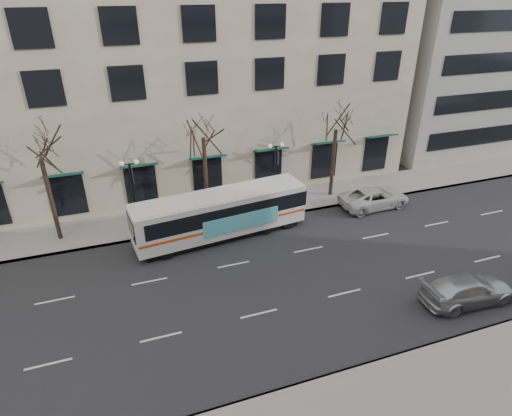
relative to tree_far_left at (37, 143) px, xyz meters
name	(u,v)px	position (x,y,z in m)	size (l,w,h in m)	color
ground	(245,287)	(10.00, -8.80, -6.70)	(160.00, 160.00, 0.00)	black
sidewalk_far	(271,203)	(15.00, 0.20, -6.62)	(80.00, 4.00, 0.15)	gray
building_hotel	(142,25)	(8.00, 12.20, 5.30)	(40.00, 20.00, 24.00)	tan
tree_far_left	(37,143)	(0.00, 0.00, 0.00)	(3.60, 3.60, 8.34)	black
tree_far_mid	(203,124)	(10.00, 0.00, 0.21)	(3.60, 3.60, 8.55)	black
tree_far_right	(337,117)	(20.00, 0.00, -0.28)	(3.60, 3.60, 8.06)	black
lamp_post_left	(133,193)	(5.01, -0.60, -3.75)	(1.22, 0.45, 5.21)	black
lamp_post_right	(276,173)	(15.01, -0.60, -3.75)	(1.22, 0.45, 5.21)	black
city_bus	(222,213)	(10.29, -2.99, -4.99)	(11.73, 3.79, 3.12)	white
silver_car	(468,290)	(20.78, -13.79, -5.95)	(2.10, 5.16, 1.50)	#B2B4BA
white_pickup	(374,198)	(22.26, -2.69, -5.95)	(2.49, 5.39, 1.50)	silver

